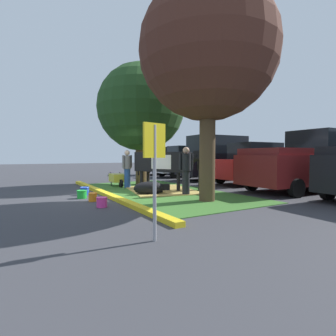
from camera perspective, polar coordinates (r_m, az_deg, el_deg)
The scene contains 22 objects.
ground_plane at distance 9.52m, azimuth -10.96°, elevation -5.80°, with size 80.00×80.00×0.00m, color #38383D.
grass_island at distance 10.27m, azimuth -1.55°, elevation -5.08°, with size 8.20×4.00×0.02m, color #386B28.
curb_yellow at distance 9.42m, azimuth -13.14°, elevation -5.54°, with size 9.40×0.24×0.12m, color yellow.
hay_bedding at distance 10.52m, azimuth -1.42°, elevation -4.81°, with size 3.20×2.40×0.04m, color tan.
shade_tree_left at distance 12.85m, azimuth -5.85°, elevation 12.81°, with size 4.10×4.10×5.73m.
shade_tree_right at distance 8.68m, azimuth 8.64°, elevation 23.56°, with size 4.15×4.15×6.60m.
cow_holstein at distance 10.72m, azimuth -0.74°, elevation 1.27°, with size 2.87×1.94×1.59m.
calf_lying at distance 9.45m, azimuth -3.91°, elevation -4.36°, with size 0.78×1.33×0.48m.
person_handler at distance 10.54m, azimuth 7.27°, elevation -0.33°, with size 0.53×0.34×1.58m.
person_visitor_near at distance 9.26m, azimuth 3.91°, elevation -0.30°, with size 0.34×0.52×1.70m.
person_visitor_far at distance 11.48m, azimuth -8.81°, elevation 0.05°, with size 0.34×0.50×1.63m.
wheelbarrow at distance 12.09m, azimuth -10.78°, elevation -2.15°, with size 1.61×0.65×0.63m.
parking_sign at distance 4.27m, azimuth -2.93°, elevation 2.15°, with size 0.13×0.44×1.92m.
bucket_blue at distance 9.83m, azimuth -17.58°, elevation -4.73°, with size 0.32×0.32×0.29m.
bucket_green at distance 9.12m, azimuth -18.12°, elevation -5.38°, with size 0.33×0.33×0.27m.
bucket_orange at distance 8.43m, azimuth -15.96°, elevation -6.01°, with size 0.28×0.28×0.26m.
bucket_pink at distance 7.43m, azimuth -14.12°, elevation -7.12°, with size 0.31×0.31×0.27m.
sedan_blue at distance 19.67m, azimuth 0.20°, elevation 1.50°, with size 2.18×4.48×2.02m.
sedan_silver at distance 17.50m, azimuth 4.13°, elevation 1.34°, with size 2.18×4.48×2.02m.
suv_black at distance 15.47m, azimuth 10.61°, elevation 2.18°, with size 2.29×4.68×2.52m.
sedan_red at distance 13.67m, azimuth 18.26°, elevation 0.83°, with size 2.18×4.48×2.02m.
pickup_truck_maroon at distance 11.76m, azimuth 27.52°, elevation 1.01°, with size 2.41×5.49×2.42m.
Camera 1 is at (8.89, -3.11, 1.40)m, focal length 28.20 mm.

